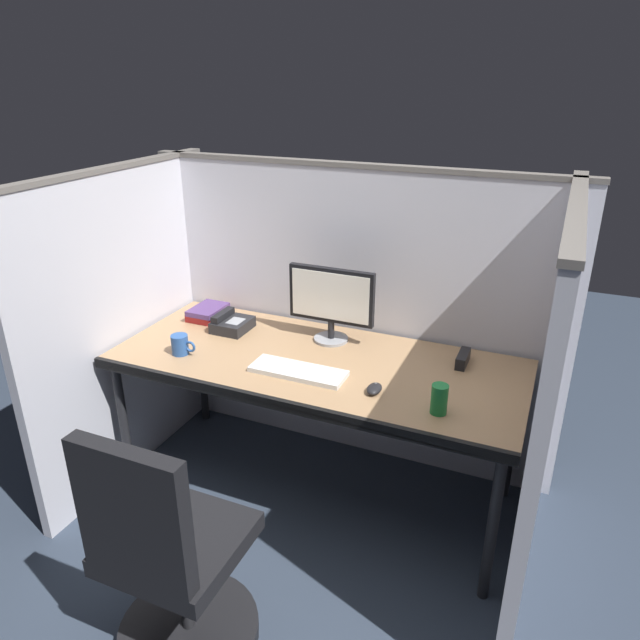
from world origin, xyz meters
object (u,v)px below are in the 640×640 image
object	(u,v)px
keyboard_main	(298,371)
desk_phone	(232,324)
soda_can	(439,399)
book_stack	(208,312)
desk	(315,370)
red_stapler	(463,359)
monitor_center	(331,300)
office_chair	(172,574)
computer_mouse	(374,389)
coffee_mug	(180,345)

from	to	relation	value
keyboard_main	desk_phone	xyz separation A→B (m)	(-0.52, 0.29, 0.02)
soda_can	desk_phone	xyz separation A→B (m)	(-1.16, 0.37, -0.03)
book_stack	desk_phone	bearing A→B (deg)	-23.12
desk	red_stapler	distance (m)	0.68
soda_can	desk_phone	size ratio (longest dim) A/B	0.64
soda_can	desk	bearing A→B (deg)	160.86
monitor_center	office_chair	bearing A→B (deg)	-93.77
keyboard_main	desk_phone	bearing A→B (deg)	150.39
computer_mouse	book_stack	xyz separation A→B (m)	(-1.08, 0.40, 0.02)
monitor_center	soda_can	xyz separation A→B (m)	(0.64, -0.45, -0.15)
coffee_mug	desk	bearing A→B (deg)	16.76
office_chair	book_stack	world-z (taller)	office_chair
monitor_center	book_stack	world-z (taller)	monitor_center
keyboard_main	coffee_mug	size ratio (longest dim) A/B	3.41
red_stapler	office_chair	bearing A→B (deg)	-120.42
office_chair	desk_phone	bearing A→B (deg)	111.36
book_stack	coffee_mug	xyz separation A→B (m)	(0.13, -0.42, 0.01)
desk	desk_phone	distance (m)	0.56
keyboard_main	book_stack	xyz separation A→B (m)	(-0.72, 0.38, 0.02)
book_stack	desk_phone	world-z (taller)	desk_phone
soda_can	red_stapler	bearing A→B (deg)	88.74
red_stapler	desk_phone	size ratio (longest dim) A/B	0.79
computer_mouse	soda_can	size ratio (longest dim) A/B	0.79
desk	book_stack	size ratio (longest dim) A/B	8.55
office_chair	monitor_center	world-z (taller)	monitor_center
office_chair	coffee_mug	distance (m)	1.06
monitor_center	book_stack	bearing A→B (deg)	179.79
soda_can	desk_phone	bearing A→B (deg)	162.34
office_chair	coffee_mug	bearing A→B (deg)	122.48
monitor_center	desk_phone	size ratio (longest dim) A/B	2.26
desk_phone	computer_mouse	bearing A→B (deg)	-19.92
red_stapler	soda_can	bearing A→B (deg)	-91.26
computer_mouse	desk_phone	xyz separation A→B (m)	(-0.88, 0.32, 0.02)
computer_mouse	coffee_mug	world-z (taller)	coffee_mug
desk	red_stapler	bearing A→B (deg)	20.40
keyboard_main	book_stack	world-z (taller)	book_stack
book_stack	red_stapler	bearing A→B (deg)	-0.09
keyboard_main	book_stack	distance (m)	0.81
book_stack	red_stapler	world-z (taller)	book_stack
keyboard_main	red_stapler	xyz separation A→B (m)	(0.65, 0.38, 0.02)
computer_mouse	red_stapler	size ratio (longest dim) A/B	0.64
desk	soda_can	size ratio (longest dim) A/B	15.57
coffee_mug	office_chair	bearing A→B (deg)	-58.25
soda_can	computer_mouse	bearing A→B (deg)	169.80
monitor_center	desk_phone	world-z (taller)	monitor_center
soda_can	desk_phone	world-z (taller)	soda_can
desk	red_stapler	xyz separation A→B (m)	(0.63, 0.24, 0.08)
monitor_center	keyboard_main	size ratio (longest dim) A/B	1.00
coffee_mug	soda_can	world-z (taller)	soda_can
monitor_center	red_stapler	xyz separation A→B (m)	(0.65, 0.00, -0.19)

